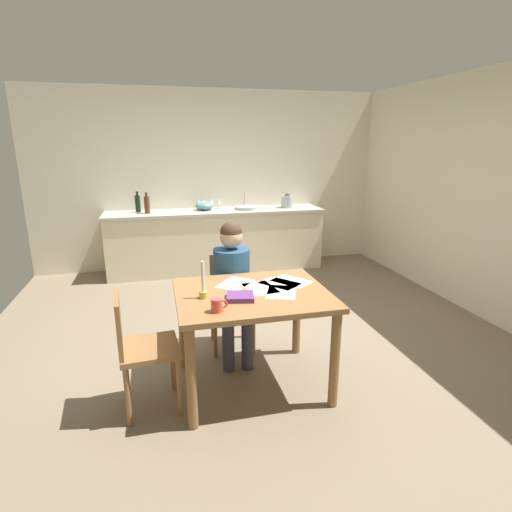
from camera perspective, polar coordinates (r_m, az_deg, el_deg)
ground_plane at (r=4.13m, az=-0.75°, el=-11.24°), size 5.20×5.20×0.04m
wall_back at (r=6.27m, az=-6.24°, el=10.52°), size 5.20×0.12×2.60m
wall_right at (r=4.99m, az=29.96°, el=7.28°), size 0.12×5.20×2.60m
kitchen_counter at (r=6.05m, az=-5.55°, el=2.21°), size 3.14×0.64×0.90m
dining_table at (r=3.07m, az=-0.53°, el=-7.16°), size 1.12×0.93×0.78m
chair_at_table at (r=3.77m, az=-3.52°, el=-5.73°), size 0.43×0.43×0.85m
person_seated at (r=3.56m, az=-3.28°, el=-3.51°), size 0.34×0.61×1.19m
chair_side_empty at (r=2.99m, az=-15.96°, el=-12.09°), size 0.43×0.43×0.87m
coffee_mug at (r=2.68m, az=-5.48°, el=-6.88°), size 0.11×0.07×0.09m
candlestick at (r=2.91m, az=-7.42°, el=-4.46°), size 0.06×0.06×0.27m
book_magazine at (r=2.89m, az=-2.23°, el=-5.73°), size 0.22×0.21×0.03m
paper_letter at (r=3.11m, az=0.59°, el=-4.51°), size 0.25×0.33×0.00m
paper_bill at (r=3.21m, az=3.34°, el=-3.84°), size 0.35×0.36×0.00m
paper_envelope at (r=3.03m, az=3.60°, el=-5.05°), size 0.30×0.35×0.00m
paper_receipt at (r=3.27m, az=4.99°, el=-3.53°), size 0.35×0.36×0.00m
paper_notice at (r=3.21m, az=-2.96°, el=-3.87°), size 0.35×0.36×0.00m
sink_unit at (r=6.05m, az=-1.28°, el=6.82°), size 0.36×0.36×0.24m
bottle_oil at (r=5.98m, az=-16.24°, el=7.09°), size 0.07×0.07×0.29m
bottle_vinegar at (r=5.85m, az=-15.04°, el=6.99°), size 0.07×0.07×0.29m
mixing_bowl at (r=6.01m, az=-7.26°, el=7.01°), size 0.27×0.27×0.12m
stovetop_kettle at (r=6.19m, az=4.39°, el=7.69°), size 0.18×0.18×0.22m
wine_glass_near_sink at (r=6.10m, az=-5.31°, el=7.65°), size 0.07×0.07×0.15m
wine_glass_by_kettle at (r=6.09m, az=-6.34°, el=7.60°), size 0.07×0.07×0.15m
wine_glass_back_left at (r=6.08m, az=-7.39°, el=7.55°), size 0.07×0.07×0.15m
wine_glass_back_right at (r=6.07m, az=-8.06°, el=7.52°), size 0.07×0.07×0.15m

